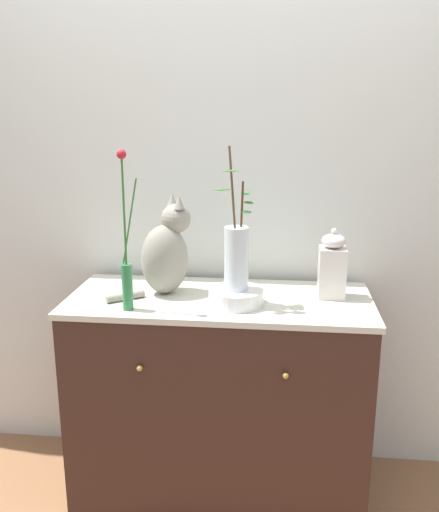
% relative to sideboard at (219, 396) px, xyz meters
% --- Properties ---
extents(ground_plane, '(6.00, 6.00, 0.00)m').
position_rel_sideboard_xyz_m(ground_plane, '(0.00, 0.00, -0.46)').
color(ground_plane, '#8D5F3E').
extents(wall_back, '(4.40, 0.08, 2.60)m').
position_rel_sideboard_xyz_m(wall_back, '(0.00, 0.35, 0.84)').
color(wall_back, silver).
rests_on(wall_back, ground_plane).
extents(sideboard, '(1.27, 0.56, 0.93)m').
position_rel_sideboard_xyz_m(sideboard, '(0.00, 0.00, 0.00)').
color(sideboard, '#392018').
rests_on(sideboard, ground_plane).
extents(cat_sitting, '(0.36, 0.30, 0.42)m').
position_rel_sideboard_xyz_m(cat_sitting, '(-0.23, 0.04, 0.64)').
color(cat_sitting, gray).
rests_on(cat_sitting, sideboard).
extents(vase_slim_green, '(0.08, 0.04, 0.62)m').
position_rel_sideboard_xyz_m(vase_slim_green, '(-0.34, -0.18, 0.64)').
color(vase_slim_green, '#2D7742').
rests_on(vase_slim_green, sideboard).
extents(bowl_porcelain, '(0.22, 0.22, 0.06)m').
position_rel_sideboard_xyz_m(bowl_porcelain, '(0.08, -0.08, 0.50)').
color(bowl_porcelain, white).
rests_on(bowl_porcelain, sideboard).
extents(vase_glass_clear, '(0.16, 0.14, 0.57)m').
position_rel_sideboard_xyz_m(vase_glass_clear, '(0.08, -0.08, 0.67)').
color(vase_glass_clear, silver).
rests_on(vase_glass_clear, bowl_porcelain).
extents(jar_lidded_porcelain, '(0.11, 0.11, 0.30)m').
position_rel_sideboard_xyz_m(jar_lidded_porcelain, '(0.47, 0.06, 0.60)').
color(jar_lidded_porcelain, silver).
rests_on(jar_lidded_porcelain, sideboard).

